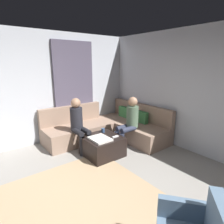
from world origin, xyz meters
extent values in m
cube|color=gray|center=(0.00, 0.00, -0.05)|extent=(6.00, 6.00, 0.10)
cube|color=silver|center=(0.00, 2.94, 1.35)|extent=(6.00, 0.12, 2.70)
cube|color=silver|center=(-2.94, 0.00, 1.35)|extent=(0.12, 6.00, 2.70)
cube|color=#595166|center=(-2.84, 1.30, 1.25)|extent=(0.06, 1.10, 2.50)
cube|color=tan|center=(-0.20, 0.10, 0.01)|extent=(2.60, 2.20, 0.01)
cube|color=#9E7F6B|center=(-1.78, 2.41, 0.21)|extent=(2.10, 0.85, 0.42)
cube|color=#9E7F6B|center=(-1.78, 2.76, 0.65)|extent=(2.10, 0.14, 0.45)
cube|color=#9E7F6B|center=(-2.41, 1.13, 0.21)|extent=(0.85, 1.70, 0.42)
cube|color=#9E7F6B|center=(-2.76, 1.13, 0.65)|extent=(0.14, 1.70, 0.45)
cube|color=#3F8C4C|center=(-2.28, 2.58, 0.54)|extent=(0.36, 0.12, 0.36)
cube|color=#3F8C4C|center=(-1.58, 2.58, 0.54)|extent=(0.36, 0.12, 0.36)
cube|color=black|center=(-1.38, 1.17, 0.21)|extent=(0.76, 0.76, 0.42)
cube|color=white|center=(-1.28, 1.05, 0.44)|extent=(0.44, 0.36, 0.04)
cylinder|color=#334C72|center=(-1.60, 1.35, 0.47)|extent=(0.08, 0.08, 0.10)
cube|color=white|center=(-1.20, 1.39, 0.43)|extent=(0.05, 0.15, 0.02)
cube|color=slate|center=(0.94, 0.60, 0.51)|extent=(0.49, 0.41, 0.22)
cylinder|color=#2D3347|center=(-1.27, 1.63, 0.21)|extent=(0.12, 0.12, 0.42)
cylinder|color=#2D3347|center=(-1.45, 1.63, 0.21)|extent=(0.12, 0.12, 0.42)
cylinder|color=#2D3347|center=(-1.27, 1.83, 0.48)|extent=(0.12, 0.40, 0.12)
cylinder|color=#2D3347|center=(-1.45, 1.83, 0.48)|extent=(0.12, 0.40, 0.12)
cylinder|color=#597259|center=(-1.36, 2.03, 0.73)|extent=(0.28, 0.28, 0.50)
sphere|color=tan|center=(-1.36, 2.03, 1.09)|extent=(0.22, 0.22, 0.22)
cylinder|color=black|center=(-1.63, 1.00, 0.21)|extent=(0.12, 0.12, 0.42)
cylinder|color=black|center=(-1.63, 0.82, 0.21)|extent=(0.12, 0.12, 0.42)
cylinder|color=black|center=(-1.83, 1.00, 0.48)|extent=(0.40, 0.12, 0.12)
cylinder|color=black|center=(-1.83, 0.82, 0.48)|extent=(0.40, 0.12, 0.12)
cylinder|color=#26262D|center=(-2.03, 0.91, 0.73)|extent=(0.28, 0.28, 0.50)
sphere|color=tan|center=(-2.03, 0.91, 1.09)|extent=(0.22, 0.22, 0.22)
camera|label=1|loc=(1.78, -1.00, 1.97)|focal=30.73mm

